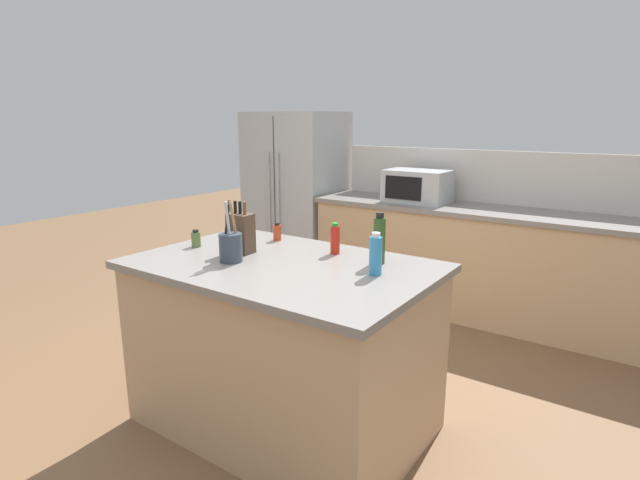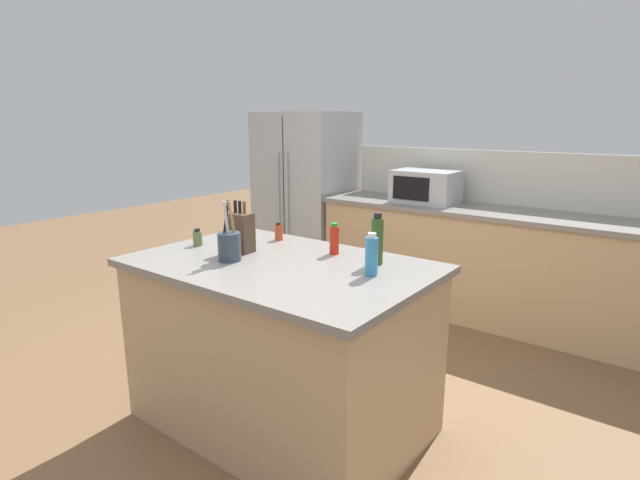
% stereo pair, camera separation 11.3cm
% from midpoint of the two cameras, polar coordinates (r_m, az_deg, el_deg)
% --- Properties ---
extents(ground_plane, '(14.00, 14.00, 0.00)m').
position_cam_midpoint_polar(ground_plane, '(3.01, -5.19, -20.02)').
color(ground_plane, brown).
extents(back_counter_run, '(2.82, 0.66, 0.94)m').
position_cam_midpoint_polar(back_counter_run, '(4.47, 16.14, -2.35)').
color(back_counter_run, tan).
rests_on(back_counter_run, ground_plane).
extents(wall_backsplash, '(2.78, 0.03, 0.46)m').
position_cam_midpoint_polar(wall_backsplash, '(4.64, 17.99, 6.89)').
color(wall_backsplash, beige).
rests_on(wall_backsplash, back_counter_run).
extents(kitchen_island, '(1.56, 1.01, 0.94)m').
position_cam_midpoint_polar(kitchen_island, '(2.78, -5.41, -11.89)').
color(kitchen_island, tan).
rests_on(kitchen_island, ground_plane).
extents(refrigerator, '(0.94, 0.75, 1.73)m').
position_cam_midpoint_polar(refrigerator, '(5.33, -3.31, 5.06)').
color(refrigerator, '#ADB2B7').
rests_on(refrigerator, ground_plane).
extents(microwave, '(0.55, 0.39, 0.29)m').
position_cam_midpoint_polar(microwave, '(4.54, 10.36, 6.09)').
color(microwave, '#ADB2B7').
rests_on(microwave, back_counter_run).
extents(knife_block, '(0.14, 0.11, 0.29)m').
position_cam_midpoint_polar(knife_block, '(2.80, -10.18, 0.79)').
color(knife_block, '#4C3828').
rests_on(knife_block, kitchen_island).
extents(utensil_crock, '(0.12, 0.12, 0.32)m').
position_cam_midpoint_polar(utensil_crock, '(2.64, -11.39, -0.71)').
color(utensil_crock, '#333D4C').
rests_on(utensil_crock, kitchen_island).
extents(spice_jar_paprika, '(0.05, 0.05, 0.11)m').
position_cam_midpoint_polar(spice_jar_paprika, '(3.07, -5.97, 0.90)').
color(spice_jar_paprika, '#B73D1E').
rests_on(spice_jar_paprika, kitchen_island).
extents(olive_oil_bottle, '(0.06, 0.06, 0.27)m').
position_cam_midpoint_polar(olive_oil_bottle, '(2.56, 5.54, 0.04)').
color(olive_oil_bottle, '#2D4C1E').
rests_on(olive_oil_bottle, kitchen_island).
extents(salt_shaker, '(0.04, 0.04, 0.12)m').
position_cam_midpoint_polar(salt_shaker, '(3.15, -9.32, 1.22)').
color(salt_shaker, silver).
rests_on(salt_shaker, kitchen_island).
extents(spice_jar_oregano, '(0.05, 0.05, 0.10)m').
position_cam_midpoint_polar(spice_jar_oregano, '(3.00, -15.03, 0.12)').
color(spice_jar_oregano, '#567038').
rests_on(spice_jar_oregano, kitchen_island).
extents(hot_sauce_bottle, '(0.05, 0.05, 0.17)m').
position_cam_midpoint_polar(hot_sauce_bottle, '(2.74, 0.56, 0.07)').
color(hot_sauce_bottle, red).
rests_on(hot_sauce_bottle, kitchen_island).
extents(dish_soap_bottle, '(0.06, 0.06, 0.21)m').
position_cam_midpoint_polar(dish_soap_bottle, '(2.38, 5.01, -1.73)').
color(dish_soap_bottle, '#3384BC').
rests_on(dish_soap_bottle, kitchen_island).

